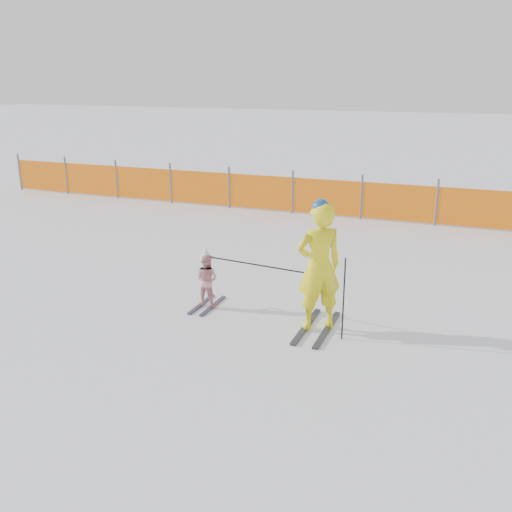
% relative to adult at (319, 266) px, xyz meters
% --- Properties ---
extents(ground, '(120.00, 120.00, 0.00)m').
position_rel_adult_xyz_m(ground, '(-1.13, -0.23, -1.05)').
color(ground, white).
rests_on(ground, ground).
extents(adult, '(0.87, 1.42, 2.09)m').
position_rel_adult_xyz_m(adult, '(0.00, 0.00, 0.00)').
color(adult, black).
rests_on(adult, ground).
extents(child, '(0.46, 0.94, 1.09)m').
position_rel_adult_xyz_m(child, '(-2.03, 0.23, -0.55)').
color(child, black).
rests_on(child, ground).
extents(ski_poles, '(2.37, 0.44, 1.29)m').
position_rel_adult_xyz_m(ski_poles, '(-0.40, -0.02, -0.25)').
color(ski_poles, black).
rests_on(ski_poles, ground).
extents(safety_fence, '(16.89, 0.06, 1.25)m').
position_rel_adult_xyz_m(safety_fence, '(-4.42, 7.50, -0.49)').
color(safety_fence, '#595960').
rests_on(safety_fence, ground).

